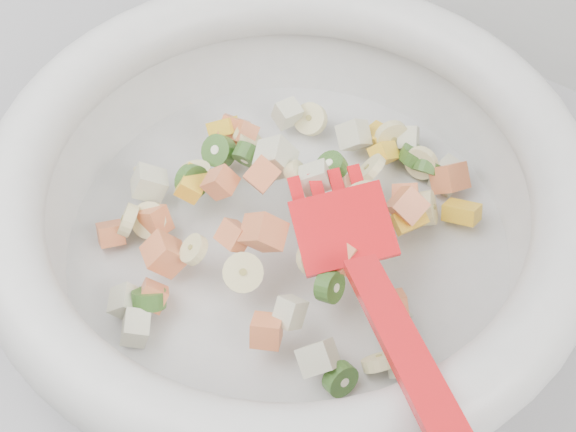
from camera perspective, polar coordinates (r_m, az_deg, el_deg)
The scene contains 1 object.
mixing_bowl at distance 0.56m, azimuth 0.03°, elevation 0.87°, with size 0.44×0.41×0.15m.
Camera 1 is at (0.24, 1.16, 1.40)m, focal length 50.00 mm.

